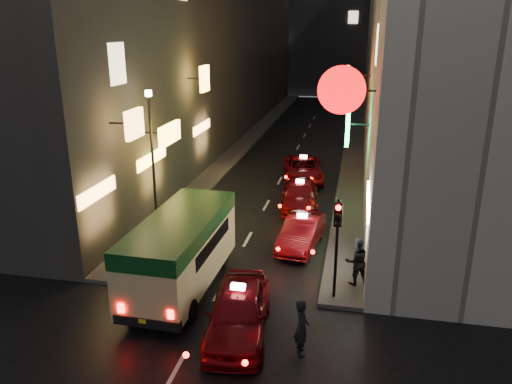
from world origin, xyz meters
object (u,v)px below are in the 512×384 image
Objects in this scene: minibus at (181,244)px; pedestrian_crossing at (302,324)px; taxi_near at (238,308)px; lamp_post at (152,152)px; traffic_light at (337,229)px.

pedestrian_crossing is (4.56, -2.88, -0.73)m from minibus.
pedestrian_crossing is at bearing -17.12° from taxi_near.
minibus is 1.02× the size of lamp_post.
traffic_light reaches higher than taxi_near.
taxi_near is (2.59, -2.28, -0.83)m from minibus.
lamp_post is (-2.88, 4.66, 2.02)m from minibus.
pedestrian_crossing is at bearing -45.37° from lamp_post.
lamp_post is (-5.47, 6.93, 2.85)m from taxi_near.
lamp_post is at bearing 26.33° from pedestrian_crossing.
traffic_light is at bearing -28.91° from lamp_post.
traffic_light is at bearing -32.32° from pedestrian_crossing.
traffic_light is at bearing 41.39° from taxi_near.
taxi_near is 2.95× the size of pedestrian_crossing.
taxi_near is at bearing -51.74° from lamp_post.
taxi_near is 2.07m from pedestrian_crossing.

